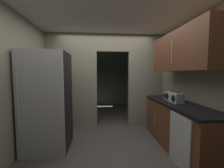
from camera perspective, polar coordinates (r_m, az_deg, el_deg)
ground at (r=3.11m, az=-0.79°, el=-24.01°), size 20.00×20.00×0.00m
kitchen_overhead_slab at (r=3.32m, az=-1.44°, el=23.85°), size 3.68×6.71×0.06m
kitchen_partition at (r=4.08m, az=-3.04°, el=2.58°), size 3.28×0.12×2.55m
adjoining_room_shell at (r=5.94m, az=-3.21°, el=2.49°), size 3.28×2.73×2.55m
kitchen_flank_right at (r=2.88m, az=36.08°, el=-0.46°), size 0.10×3.86×2.55m
refrigerator at (r=3.07m, az=-24.06°, el=-6.19°), size 0.79×0.80×1.87m
lower_cabinet_run at (r=3.20m, az=24.75°, el=-14.78°), size 0.62×1.97×0.90m
dishwasher at (r=2.62m, az=25.08°, el=-19.88°), size 0.02×0.56×0.84m
upper_cabinet_counterside at (r=3.05m, az=25.65°, el=11.62°), size 0.36×1.77×0.74m
boombox at (r=3.16m, az=23.33°, el=-4.79°), size 0.19×0.44×0.22m
book_stack at (r=3.53m, az=20.31°, el=-4.62°), size 0.14×0.14×0.08m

